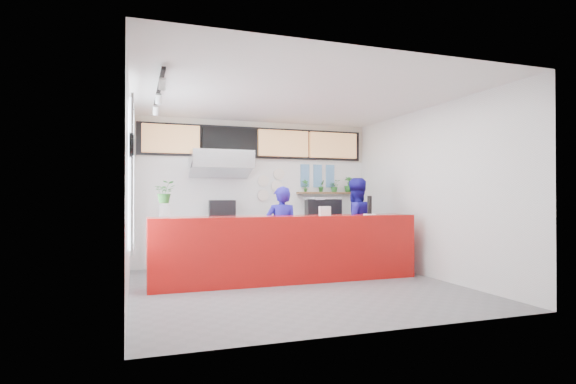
{
  "coord_description": "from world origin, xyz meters",
  "views": [
    {
      "loc": [
        -2.42,
        -6.66,
        1.42
      ],
      "look_at": [
        0.1,
        0.7,
        1.5
      ],
      "focal_mm": 28.0,
      "sensor_mm": 36.0,
      "label": 1
    }
  ],
  "objects": [
    {
      "name": "herb_b",
      "position": [
        1.46,
        2.4,
        1.65
      ],
      "size": [
        0.18,
        0.16,
        0.26
      ],
      "primitive_type": "imported",
      "rotation": [
        0.0,
        0.0,
        0.34
      ],
      "color": "#256824",
      "rests_on": "herb_shelf"
    },
    {
      "name": "dec_plate_d",
      "position": [
        0.5,
        2.47,
        1.9
      ],
      "size": [
        0.24,
        0.03,
        0.24
      ],
      "primitive_type": "cylinder",
      "rotation": [
        1.57,
        0.0,
        0.0
      ],
      "color": "silver",
      "rests_on": "wall_back"
    },
    {
      "name": "menu_board_far_right",
      "position": [
        1.73,
        2.38,
        2.55
      ],
      "size": [
        1.1,
        0.1,
        0.55
      ],
      "primitive_type": "cube",
      "color": "tan",
      "rests_on": "wall_back"
    },
    {
      "name": "photo_frame_e",
      "position": [
        1.4,
        2.48,
        1.75
      ],
      "size": [
        0.2,
        0.02,
        0.25
      ],
      "primitive_type": "cube",
      "color": "#598CBF",
      "rests_on": "wall_back"
    },
    {
      "name": "soffit",
      "position": [
        0.0,
        2.46,
        2.55
      ],
      "size": [
        4.8,
        0.04,
        0.65
      ],
      "primitive_type": "cube",
      "color": "black",
      "rests_on": "wall_back"
    },
    {
      "name": "hood_lip",
      "position": [
        -0.8,
        2.15,
        1.95
      ],
      "size": [
        1.2,
        0.69,
        0.31
      ],
      "primitive_type": "cube",
      "rotation": [
        -0.35,
        0.0,
        0.0
      ],
      "color": "#B2B5BA",
      "rests_on": "ceiling"
    },
    {
      "name": "window_frame",
      "position": [
        -2.45,
        0.3,
        1.7
      ],
      "size": [
        0.03,
        2.3,
        2.0
      ],
      "primitive_type": "cube",
      "color": "#B2B5BA",
      "rests_on": "wall_left"
    },
    {
      "name": "photo_frame_a",
      "position": [
        1.1,
        2.48,
        2.0
      ],
      "size": [
        0.2,
        0.02,
        0.25
      ],
      "primitive_type": "cube",
      "color": "#598CBF",
      "rests_on": "wall_back"
    },
    {
      "name": "dec_plate_c",
      "position": [
        0.15,
        2.47,
        1.45
      ],
      "size": [
        0.24,
        0.03,
        0.24
      ],
      "primitive_type": "cylinder",
      "rotation": [
        1.57,
        0.0,
        0.0
      ],
      "color": "silver",
      "rests_on": "wall_back"
    },
    {
      "name": "glass_vase",
      "position": [
        -1.99,
        0.35,
        1.2
      ],
      "size": [
        0.19,
        0.19,
        0.2
      ],
      "primitive_type": "cylinder",
      "rotation": [
        0.0,
        0.0,
        0.18
      ],
      "color": "white",
      "rests_on": "service_counter"
    },
    {
      "name": "menu_board_far_left",
      "position": [
        -1.75,
        2.38,
        2.55
      ],
      "size": [
        1.1,
        0.1,
        0.55
      ],
      "primitive_type": "cube",
      "color": "tan",
      "rests_on": "wall_back"
    },
    {
      "name": "ceiling",
      "position": [
        0.0,
        0.0,
        3.0
      ],
      "size": [
        5.0,
        5.0,
        0.0
      ],
      "primitive_type": "plane",
      "rotation": [
        3.14,
        0.0,
        0.0
      ],
      "color": "silver"
    },
    {
      "name": "herb_shelf",
      "position": [
        1.6,
        2.4,
        1.5
      ],
      "size": [
        1.4,
        0.18,
        0.04
      ],
      "primitive_type": "cube",
      "color": "brown",
      "rests_on": "wall_back"
    },
    {
      "name": "pepper_mill",
      "position": [
        1.49,
        0.33,
        1.27
      ],
      "size": [
        0.09,
        0.09,
        0.32
      ],
      "primitive_type": "cylinder",
      "rotation": [
        0.0,
        0.0,
        -0.16
      ],
      "color": "black",
      "rests_on": "white_plate"
    },
    {
      "name": "track_rail",
      "position": [
        -2.1,
        0.0,
        2.94
      ],
      "size": [
        0.05,
        2.4,
        0.04
      ],
      "primitive_type": "cube",
      "color": "black",
      "rests_on": "ceiling"
    },
    {
      "name": "espresso_machine",
      "position": [
        1.4,
        2.2,
        1.13
      ],
      "size": [
        0.81,
        0.66,
        0.46
      ],
      "primitive_type": "cube",
      "rotation": [
        0.0,
        0.0,
        -0.21
      ],
      "color": "black",
      "rests_on": "right_bench"
    },
    {
      "name": "photo_frame_d",
      "position": [
        1.1,
        2.48,
        1.75
      ],
      "size": [
        0.2,
        0.02,
        0.25
      ],
      "primitive_type": "cube",
      "color": "#598CBF",
      "rests_on": "wall_back"
    },
    {
      "name": "wall_clock_rim",
      "position": [
        -2.46,
        -0.9,
        2.05
      ],
      "size": [
        0.05,
        0.3,
        0.3
      ],
      "primitive_type": "cylinder",
      "rotation": [
        0.0,
        1.57,
        0.0
      ],
      "color": "black",
      "rests_on": "wall_left"
    },
    {
      "name": "wall_back",
      "position": [
        0.0,
        2.5,
        1.5
      ],
      "size": [
        5.0,
        0.0,
        5.0
      ],
      "primitive_type": "plane",
      "rotation": [
        1.57,
        0.0,
        0.0
      ],
      "color": "white",
      "rests_on": "ground"
    },
    {
      "name": "prep_bench",
      "position": [
        -0.8,
        2.2,
        0.45
      ],
      "size": [
        1.8,
        0.6,
        0.9
      ],
      "primitive_type": "cube",
      "color": "#B2B5BA",
      "rests_on": "ground"
    },
    {
      "name": "wall_right",
      "position": [
        2.5,
        0.0,
        1.5
      ],
      "size": [
        0.0,
        5.0,
        5.0
      ],
      "primitive_type": "plane",
      "rotation": [
        1.57,
        0.0,
        -1.57
      ],
      "color": "white",
      "rests_on": "ground"
    },
    {
      "name": "basil_vase",
      "position": [
        -1.99,
        0.35,
        1.49
      ],
      "size": [
        0.32,
        0.28,
        0.34
      ],
      "primitive_type": "imported",
      "rotation": [
        0.0,
        0.0,
        -0.05
      ],
      "color": "#256824",
      "rests_on": "glass_vase"
    },
    {
      "name": "napkin_holder",
      "position": [
        0.63,
        0.33,
        1.18
      ],
      "size": [
        0.18,
        0.11,
        0.16
      ],
      "primitive_type": "cube",
      "rotation": [
        0.0,
        0.0,
        -0.01
      ],
      "color": "white",
      "rests_on": "service_counter"
    },
    {
      "name": "menu_board_mid_left",
      "position": [
        -0.59,
        2.38,
        2.55
      ],
      "size": [
        1.1,
        0.1,
        0.55
      ],
      "primitive_type": "cube",
      "color": "black",
      "rests_on": "wall_back"
    },
    {
      "name": "dec_plate_a",
      "position": [
        0.15,
        2.47,
        1.75
      ],
      "size": [
        0.24,
        0.03,
        0.24
      ],
      "primitive_type": "cylinder",
      "rotation": [
        1.57,
        0.0,
        0.0
      ],
      "color": "silver",
      "rests_on": "wall_back"
    },
    {
      "name": "espresso_tray",
      "position": [
        1.4,
        2.2,
        1.38
      ],
      "size": [
        0.75,
        0.59,
        0.06
      ],
      "primitive_type": "cube",
      "rotation": [
        0.0,
        0.0,
        0.2
      ],
      "color": "#B6B7BD",
      "rests_on": "espresso_machine"
    },
    {
      "name": "staff_right",
      "position": [
        1.55,
        1.0,
        0.89
      ],
      "size": [
        0.88,
        0.7,
        1.77
      ],
      "primitive_type": "imported",
      "rotation": [
        0.0,
        0.0,
        3.17
      ],
      "color": "#1A148F",
      "rests_on": "ground"
    },
    {
      "name": "photo_frame_b",
      "position": [
        1.4,
        2.48,
        2.0
      ],
      "size": [
        0.2,
        0.02,
        0.25
      ],
      "primitive_type": "cube",
      "color": "#598CBF",
      "rests_on": "wall_back"
    },
    {
      "name": "herb_d",
      "position": [
        2.12,
        2.4,
        1.69
      ],
      "size": [
        0.25,
        0.24,
        0.34
      ],
      "primitive_type": "imported",
      "rotation": [
        0.0,
        0.0,
        -0.41
      ],
      "color": "#256824",
      "rests_on": "herb_shelf"
    },
    {
      "name": "herb_c",
      "position": [
        1.77,
        2.4,
        1.65
      ],
      "size": [
        0.26,
        0.23,
        0.27
      ],
      "primitive_type": "imported",
      "rotation": [
        0.0,
        0.0,
        -0.09
      ],
      "color": "#256824",
      "rests_on": "herb_shelf"
    },
    {
      "name": "dec_plate_b",
      "position": [
        0.45,
        2.47,
        1.65
      ],
      "size": [
        0.24,
        0.03,
        0.24
      ],
      "primitive_type": "cylinder",
      "rotation": [
        1.57,
        0.0,
        0.0
      ],
      "color": "silver",
      "rests_on": "wall_back"
    },
    {
      "name": "service_counter",
      "position": [
        0.0,
        0.4,
        0.55
      ],
      "size": [
        4.5,
        0.6,
        1.1
      ],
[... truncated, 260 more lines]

